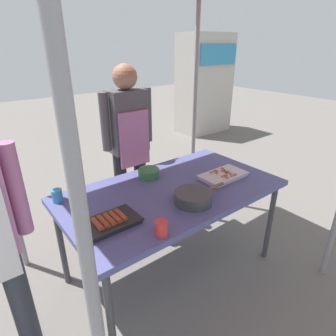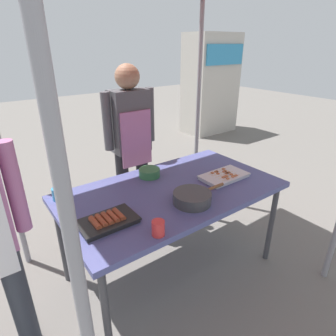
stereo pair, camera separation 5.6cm
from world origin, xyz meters
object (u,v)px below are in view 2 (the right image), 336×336
object	(u,v)px
tray_meat_skewers	(224,176)
condiment_bowl	(149,173)
cooking_wok	(192,197)
neighbor_stall_left	(210,84)
drink_cup_by_wok	(57,194)
vendor_woman	(131,137)
tray_grilled_sausages	(108,221)
drink_cup_near_edge	(158,228)
stall_table	(172,195)

from	to	relation	value
tray_meat_skewers	condiment_bowl	bearing A→B (deg)	140.51
cooking_wok	condiment_bowl	world-z (taller)	cooking_wok
tray_meat_skewers	cooking_wok	size ratio (longest dim) A/B	0.91
neighbor_stall_left	drink_cup_by_wok	bearing A→B (deg)	-146.98
cooking_wok	vendor_woman	xyz separation A→B (m)	(0.11, 1.01, 0.14)
condiment_bowl	neighbor_stall_left	distance (m)	4.01
tray_meat_skewers	neighbor_stall_left	world-z (taller)	neighbor_stall_left
cooking_wok	condiment_bowl	bearing A→B (deg)	90.99
condiment_bowl	neighbor_stall_left	world-z (taller)	neighbor_stall_left
tray_meat_skewers	vendor_woman	bearing A→B (deg)	111.19
tray_grilled_sausages	drink_cup_near_edge	bearing A→B (deg)	-54.89
condiment_bowl	tray_grilled_sausages	bearing A→B (deg)	-143.72
cooking_wok	vendor_woman	distance (m)	1.03
drink_cup_by_wok	drink_cup_near_edge	bearing A→B (deg)	-65.25
neighbor_stall_left	vendor_woman	bearing A→B (deg)	-145.74
tray_grilled_sausages	neighbor_stall_left	bearing A→B (deg)	38.76
condiment_bowl	drink_cup_by_wok	size ratio (longest dim) A/B	1.92
cooking_wok	neighbor_stall_left	distance (m)	4.34
stall_table	tray_grilled_sausages	distance (m)	0.59
condiment_bowl	drink_cup_near_edge	xyz separation A→B (m)	(-0.37, -0.67, 0.01)
cooking_wok	drink_cup_near_edge	distance (m)	0.41
stall_table	drink_cup_by_wok	xyz separation A→B (m)	(-0.72, 0.33, 0.10)
cooking_wok	drink_cup_near_edge	world-z (taller)	drink_cup_near_edge
drink_cup_near_edge	neighbor_stall_left	distance (m)	4.72
stall_table	cooking_wok	distance (m)	0.25
drink_cup_near_edge	condiment_bowl	bearing A→B (deg)	60.94
stall_table	vendor_woman	world-z (taller)	vendor_woman
tray_meat_skewers	drink_cup_by_wok	bearing A→B (deg)	159.58
tray_grilled_sausages	vendor_woman	bearing A→B (deg)	53.31
cooking_wok	stall_table	bearing A→B (deg)	88.05
drink_cup_near_edge	drink_cup_by_wok	bearing A→B (deg)	114.75
drink_cup_near_edge	vendor_woman	world-z (taller)	vendor_woman
tray_grilled_sausages	cooking_wok	bearing A→B (deg)	-10.95
tray_meat_skewers	vendor_woman	xyz separation A→B (m)	(-0.34, 0.87, 0.16)
tray_meat_skewers	vendor_woman	world-z (taller)	vendor_woman
cooking_wok	tray_grilled_sausages	bearing A→B (deg)	169.05
tray_grilled_sausages	tray_meat_skewers	bearing A→B (deg)	1.65
stall_table	cooking_wok	world-z (taller)	cooking_wok
tray_grilled_sausages	cooking_wok	world-z (taller)	cooking_wok
stall_table	drink_cup_near_edge	xyz separation A→B (m)	(-0.39, -0.39, 0.10)
tray_grilled_sausages	drink_cup_near_edge	distance (m)	0.32
tray_grilled_sausages	vendor_woman	xyz separation A→B (m)	(0.67, 0.90, 0.16)
drink_cup_by_wok	neighbor_stall_left	size ratio (longest dim) A/B	0.05
tray_meat_skewers	cooking_wok	distance (m)	0.47
tray_grilled_sausages	vendor_woman	world-z (taller)	vendor_woman
condiment_bowl	tray_meat_skewers	bearing A→B (deg)	-39.49
condiment_bowl	drink_cup_near_edge	world-z (taller)	drink_cup_near_edge
tray_meat_skewers	vendor_woman	distance (m)	0.95
tray_meat_skewers	condiment_bowl	distance (m)	0.59
stall_table	cooking_wok	xyz separation A→B (m)	(-0.01, -0.24, 0.09)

